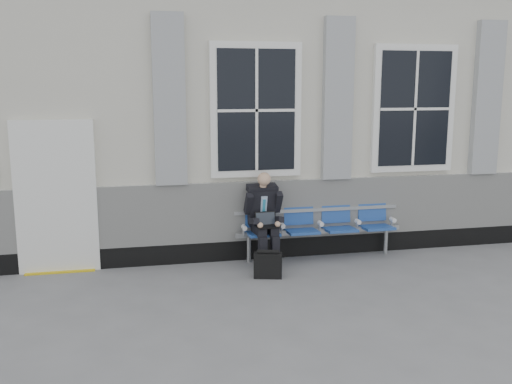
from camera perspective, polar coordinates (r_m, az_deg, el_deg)
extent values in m
plane|color=slate|center=(8.22, 17.21, -8.38)|extent=(70.00, 70.00, 0.00)
cube|color=beige|center=(10.98, 8.84, 7.84)|extent=(14.00, 4.00, 4.20)
cube|color=black|center=(9.42, 12.91, -4.78)|extent=(14.00, 0.10, 0.30)
cube|color=silver|center=(9.27, 13.09, -1.22)|extent=(14.00, 0.08, 0.90)
cube|color=#989B9D|center=(8.20, -8.67, 9.04)|extent=(0.45, 0.14, 2.40)
cube|color=#989B9D|center=(8.72, 8.17, 9.14)|extent=(0.45, 0.14, 2.40)
cube|color=#989B9D|center=(9.87, 22.09, 8.64)|extent=(0.45, 0.14, 2.40)
cube|color=white|center=(8.40, -0.02, 8.17)|extent=(1.35, 0.10, 1.95)
cube|color=black|center=(8.35, 0.05, 8.16)|extent=(1.15, 0.02, 1.75)
cube|color=white|center=(9.25, 15.46, 8.02)|extent=(1.35, 0.10, 1.95)
cube|color=black|center=(9.21, 15.60, 8.00)|extent=(1.15, 0.02, 1.75)
cube|color=black|center=(8.56, -19.23, -0.47)|extent=(0.95, 0.30, 2.10)
cube|color=white|center=(8.41, -19.35, -0.67)|extent=(1.10, 0.10, 2.20)
cube|color=gold|center=(8.69, -18.91, -7.37)|extent=(0.95, 0.30, 0.02)
cube|color=#9EA0A3|center=(8.77, 6.36, -3.90)|extent=(2.60, 0.07, 0.07)
cube|color=#9EA0A3|center=(8.81, 6.15, -1.76)|extent=(2.60, 0.05, 0.05)
cylinder|color=#9EA0A3|center=(8.55, -0.72, -5.78)|extent=(0.06, 0.06, 0.39)
cylinder|color=#9EA0A3|center=(9.22, 12.85, -4.82)|extent=(0.06, 0.06, 0.39)
cube|color=#1B4291|center=(8.45, 0.72, -4.18)|extent=(0.46, 0.42, 0.07)
cube|color=#1B4291|center=(8.58, 0.41, -2.16)|extent=(0.46, 0.10, 0.40)
cube|color=#1B4291|center=(8.60, 4.63, -3.96)|extent=(0.46, 0.42, 0.07)
cube|color=#1B4291|center=(8.73, 4.26, -1.97)|extent=(0.46, 0.10, 0.40)
cube|color=#1B4291|center=(8.78, 8.39, -3.72)|extent=(0.46, 0.42, 0.07)
cube|color=#1B4291|center=(8.92, 7.96, -1.78)|extent=(0.46, 0.10, 0.40)
cube|color=#1B4291|center=(9.01, 11.97, -3.48)|extent=(0.46, 0.42, 0.07)
cube|color=#1B4291|center=(9.14, 11.50, -1.59)|extent=(0.46, 0.10, 0.40)
cylinder|color=white|center=(8.40, -1.20, -3.58)|extent=(0.07, 0.12, 0.07)
cylinder|color=white|center=(8.52, 2.64, -3.37)|extent=(0.07, 0.12, 0.07)
cylinder|color=white|center=(8.69, 6.48, -3.15)|extent=(0.07, 0.12, 0.07)
cylinder|color=white|center=(8.90, 10.15, -2.93)|extent=(0.07, 0.12, 0.07)
cylinder|color=white|center=(9.13, 13.53, -2.72)|extent=(0.07, 0.12, 0.07)
cube|color=black|center=(8.22, 0.78, -7.57)|extent=(0.11, 0.25, 0.08)
cube|color=black|center=(8.27, 2.02, -7.46)|extent=(0.11, 0.25, 0.08)
cube|color=black|center=(8.21, 0.67, -6.11)|extent=(0.12, 0.13, 0.47)
cube|color=black|center=(8.26, 1.91, -6.01)|extent=(0.12, 0.13, 0.47)
cube|color=black|center=(8.32, 0.30, -3.81)|extent=(0.15, 0.42, 0.13)
cube|color=black|center=(8.37, 1.52, -3.72)|extent=(0.15, 0.42, 0.13)
cube|color=black|center=(8.45, 0.57, -1.46)|extent=(0.40, 0.33, 0.59)
cube|color=#AABFDF|center=(8.34, 0.77, -1.49)|extent=(0.10, 0.09, 0.33)
cube|color=teal|center=(8.34, 0.79, -1.63)|extent=(0.05, 0.08, 0.27)
cube|color=black|center=(8.37, 0.62, 0.36)|extent=(0.45, 0.24, 0.13)
cylinder|color=#D7A986|center=(8.32, 0.71, 0.74)|extent=(0.10, 0.10, 0.09)
sphere|color=#D7A986|center=(8.25, 0.82, 1.31)|extent=(0.19, 0.19, 0.19)
cube|color=black|center=(8.29, -0.74, -1.17)|extent=(0.11, 0.27, 0.34)
cube|color=black|center=(8.41, 2.19, -1.01)|extent=(0.11, 0.27, 0.34)
cube|color=black|center=(8.19, -0.19, -2.91)|extent=(0.10, 0.29, 0.13)
cube|color=black|center=(8.29, 2.28, -2.75)|extent=(0.10, 0.29, 0.13)
sphere|color=#D7A986|center=(8.09, 0.43, -3.35)|extent=(0.08, 0.08, 0.08)
sphere|color=#D7A986|center=(8.16, 2.18, -3.23)|extent=(0.08, 0.08, 0.08)
cube|color=black|center=(8.21, 1.16, -3.48)|extent=(0.32, 0.23, 0.02)
cube|color=black|center=(8.28, 0.96, -2.66)|extent=(0.31, 0.10, 0.20)
cube|color=black|center=(8.28, 0.97, -2.67)|extent=(0.28, 0.08, 0.17)
cube|color=black|center=(7.89, 1.20, -7.35)|extent=(0.41, 0.26, 0.35)
cylinder|color=black|center=(7.84, 1.21, -6.01)|extent=(0.31, 0.14, 0.06)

